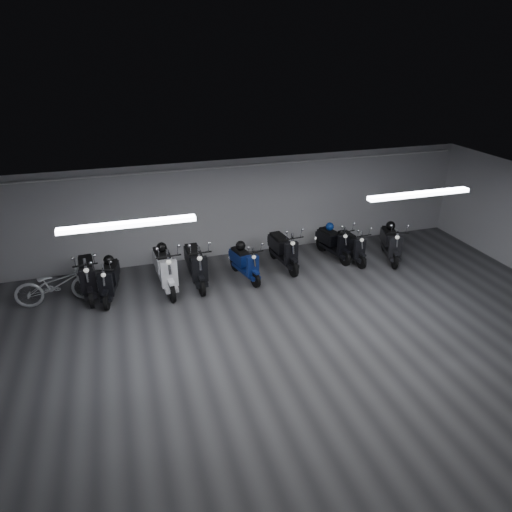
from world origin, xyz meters
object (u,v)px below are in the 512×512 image
object	(u,v)px
scooter_2	(165,263)
scooter_8	(352,241)
scooter_4	(245,258)
helmet_3	(241,246)
scooter_3	(196,259)
helmet_2	(330,226)
bicycle	(56,280)
helmet_0	(391,226)
helmet_1	(109,260)
scooter_9	(391,238)
scooter_0	(87,270)
scooter_1	(109,274)
scooter_7	(334,238)
scooter_5	(284,245)
helmet_4	(162,247)

from	to	relation	value
scooter_2	scooter_8	world-z (taller)	scooter_2
scooter_4	scooter_8	size ratio (longest dim) A/B	1.00
scooter_2	helmet_3	size ratio (longest dim) A/B	7.57
scooter_3	helmet_2	xyz separation A→B (m)	(3.99, 0.61, 0.18)
bicycle	helmet_0	size ratio (longest dim) A/B	7.08
scooter_8	bicycle	xyz separation A→B (m)	(-7.75, -0.04, 0.01)
scooter_2	helmet_1	size ratio (longest dim) A/B	7.99
scooter_9	helmet_3	size ratio (longest dim) A/B	6.72
scooter_0	scooter_8	xyz separation A→B (m)	(7.05, -0.11, -0.08)
scooter_9	bicycle	distance (m)	8.86
scooter_2	scooter_9	world-z (taller)	scooter_2
scooter_1	scooter_8	xyz separation A→B (m)	(6.56, 0.14, -0.03)
scooter_2	helmet_1	bearing A→B (deg)	166.41
scooter_4	helmet_3	distance (m)	0.35
helmet_3	scooter_4	bearing A→B (deg)	-76.13
scooter_7	helmet_0	xyz separation A→B (m)	(1.58, -0.33, 0.31)
scooter_2	helmet_0	distance (m)	6.40
helmet_1	scooter_4	bearing A→B (deg)	-4.52
scooter_4	scooter_7	distance (m)	2.81
helmet_1	helmet_3	distance (m)	3.29
helmet_0	helmet_1	world-z (taller)	helmet_0
scooter_1	helmet_0	xyz separation A→B (m)	(7.74, 0.11, 0.31)
scooter_2	bicycle	distance (m)	2.55
scooter_2	scooter_3	distance (m)	0.78
scooter_7	scooter_9	size ratio (longest dim) A/B	0.96
scooter_5	helmet_4	distance (m)	3.28
helmet_2	scooter_9	bearing A→B (deg)	-26.96
scooter_4	helmet_3	world-z (taller)	scooter_4
bicycle	helmet_3	distance (m)	4.54
scooter_7	bicycle	bearing A→B (deg)	171.72
scooter_1	helmet_4	xyz separation A→B (m)	(1.33, 0.29, 0.41)
scooter_7	helmet_4	world-z (taller)	scooter_7
scooter_2	scooter_7	world-z (taller)	scooter_2
scooter_0	helmet_4	distance (m)	1.86
scooter_4	scooter_8	xyz separation A→B (m)	(3.17, 0.17, 0.00)
scooter_3	bicycle	bearing A→B (deg)	178.06
helmet_1	helmet_3	world-z (taller)	helmet_1
scooter_1	scooter_2	distance (m)	1.35
helmet_2	helmet_3	world-z (taller)	helmet_2
scooter_0	scooter_8	bearing A→B (deg)	-5.31
scooter_5	scooter_9	world-z (taller)	scooter_5
scooter_0	helmet_1	xyz separation A→B (m)	(0.54, -0.02, 0.22)
scooter_3	scooter_7	distance (m)	4.06
scooter_2	scooter_9	size ratio (longest dim) A/B	1.13
scooter_3	scooter_5	xyz separation A→B (m)	(2.46, 0.25, -0.03)
scooter_1	scooter_3	bearing A→B (deg)	12.05
scooter_1	helmet_1	world-z (taller)	scooter_1
scooter_8	scooter_9	distance (m)	1.14
scooter_1	scooter_7	distance (m)	6.18
scooter_1	helmet_2	size ratio (longest dim) A/B	7.11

